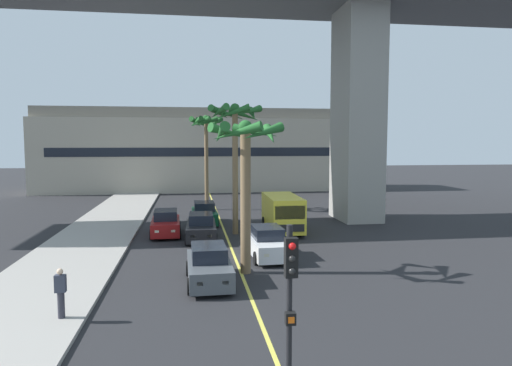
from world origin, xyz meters
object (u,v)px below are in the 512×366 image
at_px(traffic_light_median_near, 290,302).
at_px(palm_tree_far_median, 235,127).
at_px(car_queue_front, 267,243).
at_px(car_queue_fourth, 166,224).
at_px(car_queue_fifth, 201,228).
at_px(pedestrian_mid_block, 61,292).
at_px(car_queue_second, 204,214).
at_px(palm_tree_near_median, 246,155).
at_px(palm_tree_mid_median, 206,130).
at_px(delivery_van, 282,212).
at_px(car_queue_third, 209,266).

distance_m(traffic_light_median_near, palm_tree_far_median, 20.66).
relative_size(car_queue_front, traffic_light_median_near, 0.99).
xyz_separation_m(car_queue_front, traffic_light_median_near, (-1.95, -13.98, 1.99)).
xyz_separation_m(car_queue_front, car_queue_fourth, (-5.35, 6.48, 0.00)).
relative_size(car_queue_fourth, car_queue_fifth, 1.00).
height_order(traffic_light_median_near, pedestrian_mid_block, traffic_light_median_near).
relative_size(car_queue_second, pedestrian_mid_block, 2.55).
height_order(traffic_light_median_near, palm_tree_far_median, palm_tree_far_median).
height_order(traffic_light_median_near, palm_tree_near_median, palm_tree_near_median).
relative_size(car_queue_second, car_queue_fourth, 1.00).
xyz_separation_m(car_queue_fifth, palm_tree_mid_median, (0.78, 12.28, 6.09)).
xyz_separation_m(car_queue_fourth, palm_tree_far_median, (4.36, -0.22, 6.01)).
relative_size(car_queue_second, delivery_van, 0.78).
bearing_deg(palm_tree_mid_median, car_queue_fifth, -93.64).
bearing_deg(palm_tree_near_median, traffic_light_median_near, -92.74).
xyz_separation_m(car_queue_fifth, pedestrian_mid_block, (-4.78, -12.07, 0.28)).
bearing_deg(delivery_van, car_queue_second, 142.97).
height_order(car_queue_third, delivery_van, delivery_van).
relative_size(traffic_light_median_near, pedestrian_mid_block, 2.59).
distance_m(car_queue_front, car_queue_second, 10.48).
distance_m(car_queue_fifth, delivery_van, 5.55).
distance_m(car_queue_third, palm_tree_far_median, 11.96).
bearing_deg(car_queue_fifth, car_queue_second, 86.10).
distance_m(car_queue_fifth, palm_tree_mid_median, 13.73).
distance_m(palm_tree_mid_median, palm_tree_far_median, 10.85).
xyz_separation_m(car_queue_second, palm_tree_near_median, (1.42, -12.71, 4.50)).
xyz_separation_m(delivery_van, palm_tree_near_median, (-3.48, -9.01, 3.93)).
height_order(car_queue_second, palm_tree_near_median, palm_tree_near_median).
height_order(palm_tree_near_median, pedestrian_mid_block, palm_tree_near_median).
bearing_deg(car_queue_fourth, car_queue_second, 55.10).
relative_size(car_queue_fourth, traffic_light_median_near, 0.99).
xyz_separation_m(car_queue_third, pedestrian_mid_block, (-4.88, -3.46, 0.28)).
relative_size(car_queue_third, palm_tree_near_median, 0.61).
height_order(delivery_van, palm_tree_mid_median, palm_tree_mid_median).
bearing_deg(delivery_van, car_queue_front, -107.98).
relative_size(car_queue_fifth, palm_tree_near_median, 0.61).
bearing_deg(car_queue_second, palm_tree_far_median, -64.35).
bearing_deg(palm_tree_near_median, car_queue_second, 96.38).
distance_m(car_queue_second, palm_tree_near_median, 13.56).
relative_size(car_queue_second, palm_tree_mid_median, 0.51).
xyz_separation_m(car_queue_fifth, palm_tree_far_median, (2.20, 1.52, 6.01)).
height_order(car_queue_fifth, delivery_van, delivery_van).
bearing_deg(traffic_light_median_near, pedestrian_mid_block, 132.13).
bearing_deg(traffic_light_median_near, palm_tree_mid_median, 90.85).
relative_size(car_queue_third, palm_tree_mid_median, 0.51).
bearing_deg(car_queue_fourth, pedestrian_mid_block, -100.76).
distance_m(car_queue_front, car_queue_fourth, 8.40).
distance_m(car_queue_front, palm_tree_mid_median, 18.24).
height_order(palm_tree_near_median, palm_tree_far_median, palm_tree_far_median).
xyz_separation_m(car_queue_second, palm_tree_far_median, (1.84, -3.83, 6.01)).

